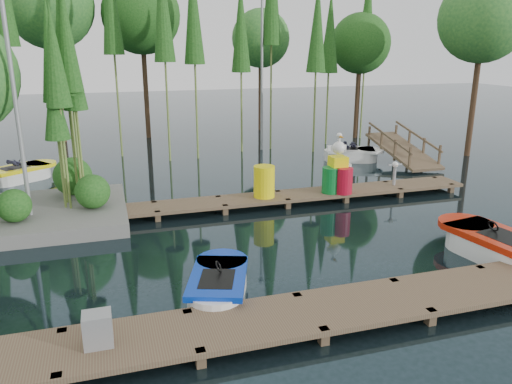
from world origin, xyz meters
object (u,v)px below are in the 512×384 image
object	(u,v)px
utility_cabinet	(98,329)
boat_red	(494,246)
drum_cluster	(339,175)
yellow_barrel	(264,182)
boat_yellow_far	(21,173)
boat_blue	(219,286)

from	to	relation	value
utility_cabinet	boat_red	bearing A→B (deg)	9.54
drum_cluster	yellow_barrel	bearing A→B (deg)	176.55
boat_yellow_far	utility_cabinet	xyz separation A→B (m)	(2.80, -12.64, 0.30)
boat_red	yellow_barrel	bearing A→B (deg)	117.63
boat_blue	utility_cabinet	world-z (taller)	utility_cabinet
boat_red	yellow_barrel	distance (m)	6.84
boat_red	utility_cabinet	world-z (taller)	boat_red
utility_cabinet	drum_cluster	world-z (taller)	drum_cluster
boat_yellow_far	drum_cluster	size ratio (longest dim) A/B	1.43
boat_yellow_far	yellow_barrel	size ratio (longest dim) A/B	2.78
boat_blue	drum_cluster	bearing A→B (deg)	64.16
boat_yellow_far	drum_cluster	distance (m)	11.92
boat_yellow_far	utility_cabinet	world-z (taller)	boat_yellow_far
boat_yellow_far	yellow_barrel	world-z (taller)	yellow_barrel
drum_cluster	boat_blue	bearing A→B (deg)	-134.80
utility_cabinet	boat_blue	bearing A→B (deg)	33.52
boat_blue	boat_yellow_far	xyz separation A→B (m)	(-5.14, 11.10, 0.04)
boat_red	yellow_barrel	xyz separation A→B (m)	(-4.09, 5.46, 0.51)
boat_red	drum_cluster	size ratio (longest dim) A/B	1.60
boat_red	yellow_barrel	world-z (taller)	yellow_barrel
boat_red	drum_cluster	xyz separation A→B (m)	(-1.57, 5.31, 0.59)
boat_blue	yellow_barrel	distance (m)	6.13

